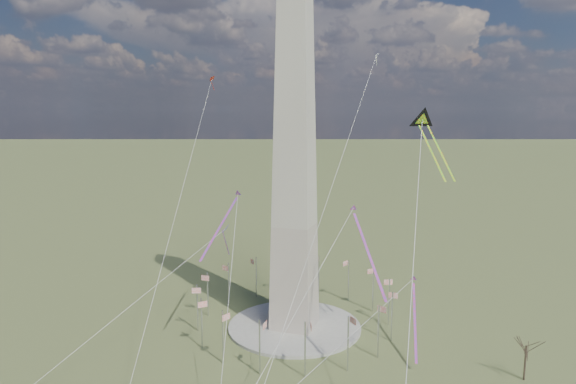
% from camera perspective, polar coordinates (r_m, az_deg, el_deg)
% --- Properties ---
extents(ground, '(2000.00, 2000.00, 0.00)m').
position_cam_1_polar(ground, '(144.37, 0.72, -14.85)').
color(ground, '#43542A').
rests_on(ground, ground).
extents(plaza, '(36.00, 36.00, 0.80)m').
position_cam_1_polar(plaza, '(144.21, 0.72, -14.70)').
color(plaza, '#A19F93').
rests_on(plaza, ground).
extents(washington_monument, '(15.56, 15.56, 100.00)m').
position_cam_1_polar(washington_monument, '(132.25, 0.77, 4.48)').
color(washington_monument, '#AEA292').
rests_on(washington_monument, plaza).
extents(flagpole_ring, '(54.40, 54.40, 13.00)m').
position_cam_1_polar(flagpole_ring, '(141.56, 0.73, -12.16)').
color(flagpole_ring, silver).
rests_on(flagpole_ring, ground).
extents(tree_near, '(6.89, 6.89, 12.05)m').
position_cam_1_polar(tree_near, '(127.21, 24.99, -14.98)').
color(tree_near, '#433329').
rests_on(tree_near, ground).
extents(kite_delta_black, '(12.57, 19.51, 16.18)m').
position_cam_1_polar(kite_delta_black, '(131.35, 14.86, 7.36)').
color(kite_delta_black, black).
rests_on(kite_delta_black, ground).
extents(kite_diamond_purple, '(1.82, 3.05, 9.38)m').
position_cam_1_polar(kite_diamond_purple, '(152.04, -6.97, -4.45)').
color(kite_diamond_purple, navy).
rests_on(kite_diamond_purple, ground).
extents(kite_streamer_left, '(12.35, 21.20, 16.06)m').
position_cam_1_polar(kite_streamer_left, '(118.49, 8.37, -5.04)').
color(kite_streamer_left, '#FF2838').
rests_on(kite_streamer_left, ground).
extents(kite_streamer_mid, '(2.44, 20.20, 13.86)m').
position_cam_1_polar(kite_streamer_mid, '(129.50, -6.97, -2.73)').
color(kite_streamer_mid, '#FF2838').
rests_on(kite_streamer_mid, ground).
extents(kite_streamer_right, '(4.01, 20.71, 14.25)m').
position_cam_1_polar(kite_streamer_right, '(134.15, 13.87, -12.30)').
color(kite_streamer_right, '#FF2838').
rests_on(kite_streamer_right, ground).
extents(kite_small_red, '(1.56, 2.26, 4.72)m').
position_cam_1_polar(kite_small_red, '(175.33, -8.43, 12.22)').
color(kite_small_red, red).
rests_on(kite_small_red, ground).
extents(kite_small_white, '(1.62, 1.45, 4.41)m').
position_cam_1_polar(kite_small_white, '(179.90, 9.84, 14.64)').
color(kite_small_white, silver).
rests_on(kite_small_white, ground).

